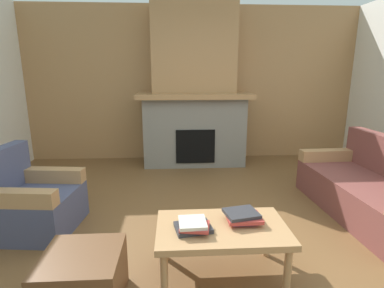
# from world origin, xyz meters

# --- Properties ---
(ground) EXTENTS (9.00, 9.00, 0.00)m
(ground) POSITION_xyz_m (0.00, 0.00, 0.00)
(ground) COLOR brown
(wall_back_wood_panel) EXTENTS (6.00, 0.12, 2.70)m
(wall_back_wood_panel) POSITION_xyz_m (0.00, 3.00, 1.35)
(wall_back_wood_panel) COLOR #A87A4C
(wall_back_wood_panel) RESTS_ON ground
(fireplace) EXTENTS (1.90, 0.82, 2.70)m
(fireplace) POSITION_xyz_m (0.00, 2.62, 1.16)
(fireplace) COLOR gray
(fireplace) RESTS_ON ground
(couch) EXTENTS (0.90, 1.83, 0.85)m
(couch) POSITION_xyz_m (1.86, 0.45, 0.29)
(couch) COLOR brown
(couch) RESTS_ON ground
(armchair) EXTENTS (0.84, 0.84, 0.85)m
(armchair) POSITION_xyz_m (-1.80, 0.37, 0.29)
(armchair) COLOR #474C6B
(armchair) RESTS_ON ground
(coffee_table) EXTENTS (1.00, 0.60, 0.43)m
(coffee_table) POSITION_xyz_m (0.01, -0.47, 0.38)
(coffee_table) COLOR tan
(coffee_table) RESTS_ON ground
(ottoman) EXTENTS (0.52, 0.52, 0.40)m
(ottoman) POSITION_xyz_m (-0.98, -0.72, 0.20)
(ottoman) COLOR brown
(ottoman) RESTS_ON ground
(book_stack_near_edge) EXTENTS (0.30, 0.26, 0.08)m
(book_stack_near_edge) POSITION_xyz_m (-0.21, -0.51, 0.47)
(book_stack_near_edge) COLOR #2D2D33
(book_stack_near_edge) RESTS_ON coffee_table
(book_stack_center) EXTENTS (0.30, 0.26, 0.08)m
(book_stack_center) POSITION_xyz_m (0.18, -0.41, 0.48)
(book_stack_center) COLOR #7A3D84
(book_stack_center) RESTS_ON coffee_table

